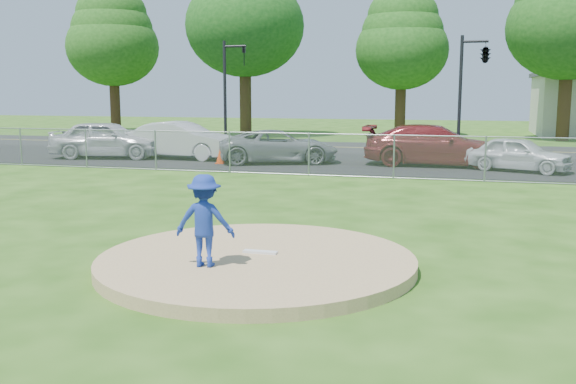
# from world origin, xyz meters

# --- Properties ---
(ground) EXTENTS (120.00, 120.00, 0.00)m
(ground) POSITION_xyz_m (0.00, 10.00, 0.00)
(ground) COLOR #234D10
(ground) RESTS_ON ground
(pitchers_mound) EXTENTS (5.40, 5.40, 0.20)m
(pitchers_mound) POSITION_xyz_m (0.00, 0.00, 0.10)
(pitchers_mound) COLOR tan
(pitchers_mound) RESTS_ON ground
(pitching_rubber) EXTENTS (0.60, 0.15, 0.04)m
(pitching_rubber) POSITION_xyz_m (0.00, 0.20, 0.22)
(pitching_rubber) COLOR white
(pitching_rubber) RESTS_ON pitchers_mound
(chain_link_fence) EXTENTS (40.00, 0.06, 1.50)m
(chain_link_fence) POSITION_xyz_m (0.00, 12.00, 0.75)
(chain_link_fence) COLOR gray
(chain_link_fence) RESTS_ON ground
(parking_lot) EXTENTS (50.00, 8.00, 0.01)m
(parking_lot) POSITION_xyz_m (0.00, 16.50, 0.01)
(parking_lot) COLOR black
(parking_lot) RESTS_ON ground
(street) EXTENTS (60.00, 7.00, 0.01)m
(street) POSITION_xyz_m (0.00, 24.00, 0.00)
(street) COLOR black
(street) RESTS_ON ground
(tree_far_left) EXTENTS (6.72, 6.72, 10.74)m
(tree_far_left) POSITION_xyz_m (-22.00, 33.00, 7.06)
(tree_far_left) COLOR #361F13
(tree_far_left) RESTS_ON ground
(tree_left) EXTENTS (7.84, 7.84, 12.53)m
(tree_left) POSITION_xyz_m (-11.00, 31.00, 8.24)
(tree_left) COLOR #352613
(tree_left) RESTS_ON ground
(tree_center) EXTENTS (6.16, 6.16, 9.84)m
(tree_center) POSITION_xyz_m (-1.00, 34.00, 6.47)
(tree_center) COLOR #382414
(tree_center) RESTS_ON ground
(tree_right) EXTENTS (7.28, 7.28, 11.63)m
(tree_right) POSITION_xyz_m (9.00, 32.00, 7.65)
(tree_right) COLOR #392515
(tree_right) RESTS_ON ground
(traffic_signal_left) EXTENTS (1.28, 0.20, 5.60)m
(traffic_signal_left) POSITION_xyz_m (-8.76, 22.00, 3.36)
(traffic_signal_left) COLOR black
(traffic_signal_left) RESTS_ON ground
(traffic_signal_center) EXTENTS (1.42, 2.48, 5.60)m
(traffic_signal_center) POSITION_xyz_m (3.97, 22.00, 4.61)
(traffic_signal_center) COLOR black
(traffic_signal_center) RESTS_ON ground
(pitcher) EXTENTS (1.02, 0.67, 1.48)m
(pitcher) POSITION_xyz_m (-0.59, -0.81, 0.94)
(pitcher) COLOR navy
(pitcher) RESTS_ON pitchers_mound
(traffic_cone) EXTENTS (0.37, 0.37, 0.72)m
(traffic_cone) POSITION_xyz_m (-6.45, 14.75, 0.37)
(traffic_cone) COLOR #E53C0C
(traffic_cone) RESTS_ON parking_lot
(parked_car_silver) EXTENTS (5.27, 2.96, 1.69)m
(parked_car_silver) POSITION_xyz_m (-12.17, 15.49, 0.86)
(parked_car_silver) COLOR silver
(parked_car_silver) RESTS_ON parking_lot
(parked_car_white) EXTENTS (5.07, 2.03, 1.64)m
(parked_car_white) POSITION_xyz_m (-8.84, 16.13, 0.83)
(parked_car_white) COLOR silver
(parked_car_white) RESTS_ON parking_lot
(parked_car_gray) EXTENTS (5.45, 3.86, 1.38)m
(parked_car_gray) POSITION_xyz_m (-4.20, 15.66, 0.70)
(parked_car_gray) COLOR gray
(parked_car_gray) RESTS_ON parking_lot
(parked_car_darkred) EXTENTS (5.69, 2.37, 1.64)m
(parked_car_darkred) POSITION_xyz_m (2.15, 16.37, 0.83)
(parked_car_darkred) COLOR maroon
(parked_car_darkred) RESTS_ON parking_lot
(parked_car_pearl) EXTENTS (4.10, 2.77, 1.30)m
(parked_car_pearl) POSITION_xyz_m (5.28, 15.31, 0.66)
(parked_car_pearl) COLOR silver
(parked_car_pearl) RESTS_ON parking_lot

